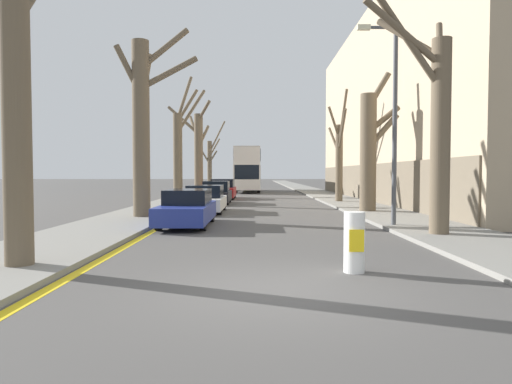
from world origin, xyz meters
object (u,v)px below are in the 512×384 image
(parked_car_0, at_px, (188,208))
(parked_car_3, at_px, (223,190))
(street_tree_right_1, at_px, (370,149))
(street_tree_right_2, at_px, (339,156))
(traffic_bollard, at_px, (355,242))
(street_tree_left_1, at_px, (143,119))
(street_tree_left_4, at_px, (210,163))
(lamp_post, at_px, (392,113))
(street_tree_left_0, at_px, (14,67))
(parked_car_1, at_px, (205,199))
(street_tree_left_2, at_px, (180,150))
(street_tree_left_3, at_px, (198,150))
(street_tree_right_0, at_px, (436,120))
(parked_car_2, at_px, (216,193))
(double_decker_bus, at_px, (248,168))

(parked_car_0, distance_m, parked_car_3, 17.59)
(street_tree_right_1, xyz_separation_m, parked_car_0, (-7.91, -5.21, -2.41))
(street_tree_right_2, height_order, parked_car_0, street_tree_right_2)
(parked_car_0, relative_size, traffic_bollard, 3.94)
(street_tree_left_1, xyz_separation_m, street_tree_left_4, (0.04, 27.45, -1.16))
(parked_car_3, height_order, lamp_post, lamp_post)
(street_tree_left_0, relative_size, lamp_post, 1.35)
(parked_car_1, height_order, traffic_bollard, parked_car_1)
(street_tree_left_2, relative_size, parked_car_1, 1.81)
(parked_car_3, bearing_deg, traffic_bollard, -80.24)
(street_tree_left_4, relative_size, street_tree_right_1, 1.08)
(street_tree_left_0, height_order, street_tree_right_2, street_tree_left_0)
(street_tree_right_2, height_order, parked_car_3, street_tree_right_2)
(parked_car_3, bearing_deg, street_tree_left_3, 122.84)
(street_tree_left_0, height_order, street_tree_left_2, street_tree_left_0)
(street_tree_right_0, distance_m, parked_car_3, 22.27)
(street_tree_left_0, distance_m, street_tree_right_1, 16.40)
(street_tree_right_2, relative_size, parked_car_2, 1.62)
(street_tree_left_1, bearing_deg, street_tree_left_3, 90.30)
(street_tree_left_3, height_order, street_tree_right_0, street_tree_left_3)
(street_tree_right_1, distance_m, traffic_bollard, 13.77)
(street_tree_right_0, bearing_deg, traffic_bollard, -125.33)
(street_tree_left_1, height_order, street_tree_left_3, street_tree_left_1)
(street_tree_right_1, relative_size, parked_car_2, 1.54)
(street_tree_right_2, distance_m, traffic_bollard, 20.98)
(street_tree_right_0, distance_m, parked_car_1, 12.12)
(lamp_post, bearing_deg, street_tree_right_2, 87.22)
(parked_car_0, relative_size, parked_car_1, 1.03)
(parked_car_1, distance_m, lamp_post, 10.26)
(street_tree_left_0, relative_size, traffic_bollard, 8.17)
(street_tree_left_3, distance_m, street_tree_right_2, 13.23)
(parked_car_1, height_order, parked_car_2, parked_car_2)
(street_tree_left_1, height_order, street_tree_left_4, street_tree_left_1)
(lamp_post, height_order, traffic_bollard, lamp_post)
(street_tree_left_1, relative_size, parked_car_2, 1.85)
(street_tree_left_2, bearing_deg, street_tree_right_2, 7.25)
(street_tree_left_2, xyz_separation_m, street_tree_right_1, (10.09, -6.20, -0.30))
(parked_car_2, xyz_separation_m, lamp_post, (7.17, -12.85, 3.30))
(street_tree_left_4, height_order, street_tree_right_0, street_tree_left_4)
(street_tree_left_1, bearing_deg, double_decker_bus, 82.22)
(street_tree_left_4, bearing_deg, street_tree_left_2, -90.05)
(street_tree_left_1, height_order, street_tree_right_0, street_tree_left_1)
(street_tree_left_4, height_order, traffic_bollard, street_tree_left_4)
(street_tree_left_1, height_order, parked_car_3, street_tree_left_1)
(parked_car_0, xyz_separation_m, parked_car_2, (0.00, 12.07, 0.04))
(street_tree_left_2, height_order, traffic_bollard, street_tree_left_2)
(street_tree_left_4, xyz_separation_m, traffic_bollard, (6.54, -37.77, -2.41))
(street_tree_right_0, distance_m, parked_car_0, 8.83)
(street_tree_left_1, height_order, lamp_post, street_tree_left_1)
(street_tree_left_0, distance_m, parked_car_1, 14.04)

